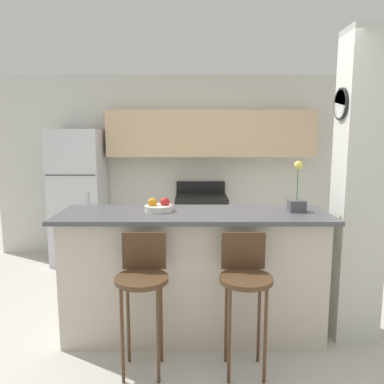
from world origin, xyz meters
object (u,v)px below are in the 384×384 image
(bar_stool_right, at_px, (244,281))
(fruit_bowl, at_px, (158,207))
(stove_range, at_px, (200,228))
(refrigerator, at_px, (78,197))
(bar_stool_left, at_px, (141,281))
(orchid_vase, at_px, (296,199))

(bar_stool_right, distance_m, fruit_bowl, 0.98)
(stove_range, height_order, fruit_bowl, fruit_bowl)
(stove_range, distance_m, fruit_bowl, 2.01)
(refrigerator, relative_size, stove_range, 1.68)
(fruit_bowl, bearing_deg, bar_stool_right, -40.74)
(bar_stool_left, bearing_deg, stove_range, 78.80)
(stove_range, height_order, bar_stool_left, stove_range)
(stove_range, bearing_deg, bar_stool_left, -101.20)
(bar_stool_left, height_order, bar_stool_right, same)
(stove_range, height_order, bar_stool_right, stove_range)
(bar_stool_right, relative_size, orchid_vase, 2.35)
(stove_range, xyz_separation_m, fruit_bowl, (-0.41, -1.86, 0.66))
(refrigerator, bearing_deg, fruit_bowl, -56.10)
(stove_range, bearing_deg, orchid_vase, -67.78)
(stove_range, height_order, orchid_vase, orchid_vase)
(refrigerator, bearing_deg, orchid_vase, -37.69)
(fruit_bowl, bearing_deg, bar_stool_left, -97.23)
(refrigerator, distance_m, stove_range, 1.71)
(stove_range, relative_size, orchid_vase, 2.49)
(bar_stool_right, bearing_deg, fruit_bowl, 139.26)
(refrigerator, distance_m, bar_stool_right, 3.10)
(refrigerator, height_order, fruit_bowl, refrigerator)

